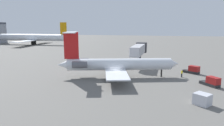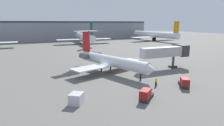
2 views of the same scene
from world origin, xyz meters
TOP-DOWN VIEW (x-y plane):
  - ground_plane at (0.00, 0.00)m, footprint 400.00×400.00m
  - regional_jet at (0.93, 0.25)m, footprint 20.95×27.11m
  - jet_bridge at (17.43, -3.36)m, footprint 14.85×3.53m
  - ground_crew_marshaller at (4.43, -14.52)m, footprint 0.41×0.28m
  - baggage_tug_lead at (-1.72, -19.49)m, footprint 4.05×3.51m
  - baggage_tug_trailing at (9.05, -17.49)m, footprint 3.41×4.09m
  - cargo_container_uld at (-12.41, -15.92)m, footprint 2.86×2.90m
  - parked_airliner_east_mid at (68.49, 66.18)m, footprint 36.91×43.80m

SIDE VIEW (x-z plane):
  - ground_plane at x=0.00m, z-range -0.10..0.00m
  - baggage_tug_lead at x=-1.72m, z-range -0.11..1.79m
  - baggage_tug_trailing at x=9.05m, z-range -0.11..1.79m
  - ground_crew_marshaller at x=4.43m, z-range 0.01..1.70m
  - cargo_container_uld at x=-12.41m, z-range 0.00..1.74m
  - regional_jet at x=0.93m, z-range -2.03..8.23m
  - parked_airliner_east_mid at x=68.49m, z-range -2.41..11.02m
  - jet_bridge at x=17.43m, z-range 1.45..7.75m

